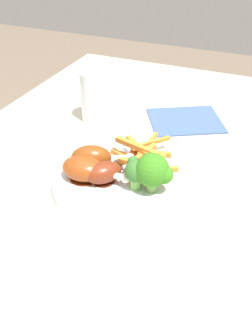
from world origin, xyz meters
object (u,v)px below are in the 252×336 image
(chicken_drumstick_near, at_px, (93,158))
(water_glass, at_px, (95,96))
(dinner_plate, at_px, (126,179))
(carrot_fries_pile, at_px, (143,158))
(dining_table, at_px, (143,205))
(chicken_drumstick_extra, at_px, (85,169))
(chicken_drumstick_far, at_px, (107,172))
(broccoli_floret_middle, at_px, (136,171))
(broccoli_floret_front, at_px, (154,170))

(chicken_drumstick_near, xyz_separation_m, water_glass, (0.20, 0.10, 0.02))
(dinner_plate, bearing_deg, carrot_fries_pile, -15.95)
(dining_table, distance_m, water_glass, 0.28)
(dinner_plate, relative_size, carrot_fries_pile, 1.77)
(dining_table, relative_size, carrot_fries_pile, 7.34)
(chicken_drumstick_extra, distance_m, water_glass, 0.26)
(dinner_plate, bearing_deg, water_glass, 39.12)
(chicken_drumstick_far, xyz_separation_m, water_glass, (0.23, 0.14, 0.03))
(dinner_plate, distance_m, broccoli_floret_middle, 0.05)
(chicken_drumstick_near, bearing_deg, dining_table, -59.00)
(carrot_fries_pile, xyz_separation_m, chicken_drumstick_extra, (-0.09, 0.08, 0.01))
(broccoli_floret_middle, bearing_deg, carrot_fries_pile, 10.52)
(broccoli_floret_middle, height_order, carrot_fries_pile, broccoli_floret_middle)
(broccoli_floret_front, bearing_deg, chicken_drumstick_near, 82.47)
(dining_table, bearing_deg, dinner_plate, 160.66)
(broccoli_floret_middle, relative_size, carrot_fries_pile, 0.37)
(broccoli_floret_front, xyz_separation_m, chicken_drumstick_far, (-0.01, 0.09, -0.02))
(water_glass, bearing_deg, broccoli_floret_front, -134.32)
(dining_table, distance_m, broccoli_floret_middle, 0.16)
(broccoli_floret_middle, relative_size, chicken_drumstick_extra, 0.43)
(dinner_plate, height_order, carrot_fries_pile, carrot_fries_pile)
(broccoli_floret_middle, xyz_separation_m, chicken_drumstick_far, (-0.00, 0.06, -0.02))
(broccoli_floret_middle, bearing_deg, broccoli_floret_front, -81.90)
(broccoli_floret_front, distance_m, chicken_drumstick_extra, 0.13)
(dining_table, relative_size, chicken_drumstick_far, 10.64)
(chicken_drumstick_near, distance_m, water_glass, 0.23)
(broccoli_floret_middle, relative_size, chicken_drumstick_far, 0.53)
(dining_table, distance_m, carrot_fries_pile, 0.12)
(broccoli_floret_front, xyz_separation_m, chicken_drumstick_extra, (-0.02, 0.13, -0.02))
(water_glass, bearing_deg, chicken_drumstick_extra, -157.39)
(dinner_plate, xyz_separation_m, water_glass, (0.20, 0.17, 0.05))
(chicken_drumstick_far, bearing_deg, chicken_drumstick_near, 58.70)
(broccoli_floret_middle, xyz_separation_m, water_glass, (0.23, 0.19, 0.01))
(chicken_drumstick_near, relative_size, chicken_drumstick_extra, 0.90)
(carrot_fries_pile, bearing_deg, dinner_plate, 164.05)
(dining_table, xyz_separation_m, dinner_plate, (-0.05, 0.02, 0.10))
(chicken_drumstick_extra, bearing_deg, carrot_fries_pile, -43.70)
(chicken_drumstick_far, bearing_deg, broccoli_floret_middle, -87.44)
(dinner_plate, bearing_deg, chicken_drumstick_far, 130.84)
(dining_table, height_order, water_glass, water_glass)
(chicken_drumstick_near, distance_m, chicken_drumstick_extra, 0.03)
(carrot_fries_pile, relative_size, water_glass, 1.31)
(dinner_plate, relative_size, broccoli_floret_front, 3.75)
(dinner_plate, height_order, broccoli_floret_middle, broccoli_floret_middle)
(dinner_plate, bearing_deg, dining_table, -19.34)
(dinner_plate, height_order, chicken_drumstick_near, chicken_drumstick_near)
(broccoli_floret_middle, relative_size, water_glass, 0.48)
(carrot_fries_pile, distance_m, chicken_drumstick_extra, 0.12)
(broccoli_floret_front, bearing_deg, chicken_drumstick_extra, 97.56)
(dinner_plate, distance_m, carrot_fries_pile, 0.06)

